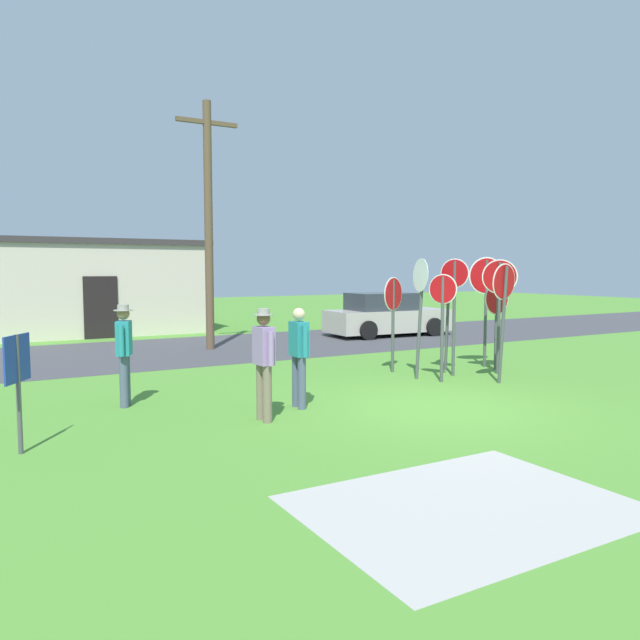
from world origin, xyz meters
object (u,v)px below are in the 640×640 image
object	(u,v)px
info_panel_leftmost	(18,373)
stop_sign_center_cluster	(454,298)
parked_car_on_street	(386,316)
stop_sign_rear_left	(443,311)
person_holding_notes	(264,358)
stop_sign_leaning_right	(504,302)
person_in_dark_shirt	(299,352)
stop_sign_rear_right	(420,298)
stop_sign_low_front	(486,291)
utility_pole	(209,221)
stop_sign_leaning_left	(499,296)
person_near_signs	(124,349)
stop_sign_nearest	(393,307)
stop_sign_tallest	(448,308)
stop_sign_far_back	(497,310)

from	to	relation	value
info_panel_leftmost	stop_sign_center_cluster	bearing A→B (deg)	10.42
parked_car_on_street	stop_sign_rear_left	xyz separation A→B (m)	(-4.19, -7.78, 0.79)
stop_sign_center_cluster	person_holding_notes	distance (m)	5.54
stop_sign_leaning_right	stop_sign_rear_left	world-z (taller)	stop_sign_leaning_right
stop_sign_leaning_right	person_in_dark_shirt	bearing A→B (deg)	178.60
parked_car_on_street	person_in_dark_shirt	distance (m)	11.51
stop_sign_center_cluster	person_holding_notes	xyz separation A→B (m)	(-5.25, -1.60, -0.72)
stop_sign_rear_right	stop_sign_low_front	world-z (taller)	stop_sign_low_front
utility_pole	stop_sign_rear_left	xyz separation A→B (m)	(2.44, -7.31, -2.24)
stop_sign_rear_left	person_holding_notes	bearing A→B (deg)	-165.75
parked_car_on_street	stop_sign_leaning_left	distance (m)	8.13
stop_sign_center_cluster	info_panel_leftmost	size ratio (longest dim) A/B	1.69
utility_pole	stop_sign_low_front	world-z (taller)	utility_pole
parked_car_on_street	stop_sign_center_cluster	xyz separation A→B (m)	(-3.49, -7.34, 1.01)
person_near_signs	utility_pole	bearing A→B (deg)	59.52
stop_sign_nearest	stop_sign_leaning_left	world-z (taller)	stop_sign_leaning_left
stop_sign_leaning_right	stop_sign_tallest	bearing A→B (deg)	86.54
stop_sign_center_cluster	stop_sign_leaning_left	bearing A→B (deg)	-18.12
utility_pole	person_holding_notes	size ratio (longest dim) A/B	4.08
stop_sign_far_back	info_panel_leftmost	xyz separation A→B (m)	(-9.97, -1.65, -0.35)
stop_sign_low_front	stop_sign_rear_left	world-z (taller)	stop_sign_low_front
stop_sign_leaning_left	info_panel_leftmost	distance (m)	9.74
stop_sign_tallest	stop_sign_far_back	xyz separation A→B (m)	(0.99, -0.55, -0.07)
utility_pole	stop_sign_leaning_right	world-z (taller)	utility_pole
utility_pole	stop_sign_center_cluster	xyz separation A→B (m)	(3.15, -6.87, -2.02)
utility_pole	stop_sign_rear_left	distance (m)	8.02
stop_sign_leaning_right	stop_sign_leaning_left	bearing A→B (deg)	48.16
stop_sign_far_back	person_near_signs	xyz separation A→B (m)	(-8.24, 0.44, -0.40)
stop_sign_leaning_right	stop_sign_center_cluster	bearing A→B (deg)	102.09
stop_sign_center_cluster	stop_sign_rear_right	xyz separation A→B (m)	(-0.86, 0.09, 0.03)
parked_car_on_street	person_near_signs	xyz separation A→B (m)	(-10.38, -6.84, 0.30)
stop_sign_leaning_right	person_in_dark_shirt	size ratio (longest dim) A/B	1.45
stop_sign_rear_right	stop_sign_far_back	bearing A→B (deg)	-0.73
person_in_dark_shirt	person_near_signs	xyz separation A→B (m)	(-2.52, 1.57, 0.03)
utility_pole	stop_sign_tallest	world-z (taller)	utility_pole
utility_pole	stop_sign_far_back	distance (m)	8.48
person_in_dark_shirt	info_panel_leftmost	world-z (taller)	person_in_dark_shirt
stop_sign_center_cluster	parked_car_on_street	bearing A→B (deg)	64.59
stop_sign_far_back	person_holding_notes	distance (m)	6.82
stop_sign_leaning_right	person_in_dark_shirt	distance (m)	4.68
utility_pole	info_panel_leftmost	world-z (taller)	utility_pole
stop_sign_center_cluster	stop_sign_rear_left	bearing A→B (deg)	-148.14
stop_sign_nearest	parked_car_on_street	bearing A→B (deg)	55.35
parked_car_on_street	stop_sign_low_front	xyz separation A→B (m)	(-1.99, -6.78, 1.14)
stop_sign_nearest	info_panel_leftmost	bearing A→B (deg)	-161.31
stop_sign_leaning_left	person_near_signs	size ratio (longest dim) A/B	1.47
stop_sign_rear_left	person_near_signs	world-z (taller)	stop_sign_rear_left
stop_sign_low_front	person_in_dark_shirt	size ratio (longest dim) A/B	1.55
stop_sign_low_front	stop_sign_far_back	xyz separation A→B (m)	(-0.15, -0.49, -0.44)
stop_sign_tallest	person_in_dark_shirt	distance (m)	5.05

